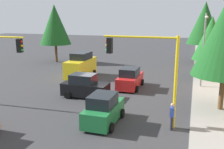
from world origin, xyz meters
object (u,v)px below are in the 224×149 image
at_px(traffic_signal_near_left, 146,62).
at_px(street_lamp_curbside, 204,43).
at_px(delivery_van_yellow, 81,66).
at_px(pedestrian_crossing, 172,116).
at_px(tree_opposite_side, 55,25).
at_px(car_red, 130,79).
at_px(tree_roadside_far, 205,23).
at_px(car_black, 85,87).
at_px(car_green, 103,110).
at_px(tree_roadside_mid, 211,38).

relative_size(traffic_signal_near_left, street_lamp_curbside, 0.81).
bearing_deg(delivery_van_yellow, pedestrian_crossing, 45.71).
xyz_separation_m(tree_opposite_side, car_red, (10.13, 13.77, -4.54)).
relative_size(traffic_signal_near_left, car_red, 1.38).
height_order(traffic_signal_near_left, car_red, traffic_signal_near_left).
distance_m(traffic_signal_near_left, pedestrian_crossing, 3.57).
relative_size(street_lamp_curbside, tree_opposite_side, 0.85).
bearing_deg(tree_roadside_far, delivery_van_yellow, -43.59).
xyz_separation_m(street_lamp_curbside, car_red, (1.75, -6.43, -3.45)).
height_order(car_red, pedestrian_crossing, car_red).
bearing_deg(car_red, tree_roadside_far, 157.35).
bearing_deg(street_lamp_curbside, car_black, -59.16).
relative_size(delivery_van_yellow, car_green, 1.25).
xyz_separation_m(traffic_signal_near_left, delivery_van_yellow, (-10.35, -9.19, -2.74)).
bearing_deg(street_lamp_curbside, traffic_signal_near_left, -20.01).
bearing_deg(pedestrian_crossing, car_red, -150.32).
xyz_separation_m(tree_roadside_mid, car_red, (6.13, -7.23, -3.51)).
height_order(tree_opposite_side, car_green, tree_opposite_side).
xyz_separation_m(street_lamp_curbside, car_black, (5.61, -9.40, -3.45)).
bearing_deg(pedestrian_crossing, tree_roadside_mid, 169.75).
distance_m(car_black, car_green, 5.71).
xyz_separation_m(tree_roadside_far, car_green, (24.63, -6.35, -4.80)).
xyz_separation_m(tree_roadside_far, car_red, (16.13, -6.73, -4.80)).
xyz_separation_m(tree_roadside_far, car_black, (20.00, -9.70, -4.80)).
relative_size(traffic_signal_near_left, tree_opposite_side, 0.69).
height_order(traffic_signal_near_left, car_black, traffic_signal_near_left).
distance_m(tree_roadside_far, car_black, 22.74).
relative_size(traffic_signal_near_left, delivery_van_yellow, 1.19).
bearing_deg(traffic_signal_near_left, street_lamp_curbside, 159.99).
height_order(tree_roadside_far, delivery_van_yellow, tree_roadside_far).
bearing_deg(car_red, traffic_signal_near_left, 20.44).
distance_m(car_red, car_black, 4.87).
distance_m(traffic_signal_near_left, car_black, 7.78).
distance_m(tree_opposite_side, tree_roadside_far, 21.36).
bearing_deg(tree_roadside_far, car_green, -14.47).
relative_size(tree_roadside_mid, car_red, 1.64).
height_order(tree_roadside_mid, car_black, tree_roadside_mid).
bearing_deg(tree_opposite_side, car_green, 37.21).
bearing_deg(tree_opposite_side, street_lamp_curbside, 67.45).
bearing_deg(pedestrian_crossing, street_lamp_curbside, 169.79).
xyz_separation_m(tree_roadside_far, delivery_van_yellow, (13.65, -12.99, -4.41)).
bearing_deg(car_black, traffic_signal_near_left, 55.86).
bearing_deg(delivery_van_yellow, car_green, 31.16).
bearing_deg(pedestrian_crossing, delivery_van_yellow, -134.29).
bearing_deg(traffic_signal_near_left, car_red, -159.56).
height_order(street_lamp_curbside, delivery_van_yellow, street_lamp_curbside).
height_order(tree_roadside_far, car_red, tree_roadside_far).
distance_m(tree_roadside_mid, delivery_van_yellow, 14.32).
distance_m(tree_opposite_side, car_green, 23.83).
relative_size(car_red, car_green, 1.07).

